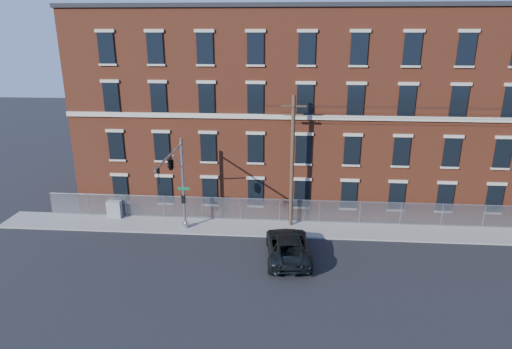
{
  "coord_description": "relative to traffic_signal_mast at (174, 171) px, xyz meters",
  "views": [
    {
      "loc": [
        1.71,
        -25.69,
        14.45
      ],
      "look_at": [
        -0.56,
        4.0,
        4.67
      ],
      "focal_mm": 30.88,
      "sensor_mm": 36.0,
      "label": 1
    }
  ],
  "objects": [
    {
      "name": "utility_cabinet",
      "position": [
        -6.09,
        3.77,
        -4.57
      ],
      "size": [
        1.14,
        0.59,
        1.4
      ],
      "primitive_type": "cube",
      "rotation": [
        0.0,
        0.0,
        -0.02
      ],
      "color": "gray",
      "rests_on": "sidewalk"
    },
    {
      "name": "mill_building",
      "position": [
        18.0,
        11.75,
        2.76
      ],
      "size": [
        55.3,
        14.32,
        16.3
      ],
      "color": "brown",
      "rests_on": "ground"
    },
    {
      "name": "sidewalk",
      "position": [
        18.0,
        2.82,
        -5.33
      ],
      "size": [
        65.0,
        3.0,
        0.12
      ],
      "primitive_type": "cube",
      "color": "gray",
      "rests_on": "ground"
    },
    {
      "name": "ground",
      "position": [
        6.0,
        -2.18,
        -5.39
      ],
      "size": [
        140.0,
        140.0,
        0.0
      ],
      "primitive_type": "plane",
      "color": "black",
      "rests_on": "ground"
    },
    {
      "name": "pickup_truck",
      "position": [
        7.81,
        -1.56,
        -4.56
      ],
      "size": [
        3.23,
        6.19,
        1.67
      ],
      "primitive_type": "imported",
      "rotation": [
        0.0,
        0.0,
        3.22
      ],
      "color": "black",
      "rests_on": "ground"
    },
    {
      "name": "utility_pole_near",
      "position": [
        8.0,
        3.42,
        -0.05
      ],
      "size": [
        1.8,
        0.28,
        10.0
      ],
      "color": "#422F21",
      "rests_on": "ground"
    },
    {
      "name": "chain_link_fence",
      "position": [
        18.0,
        4.12,
        -4.33
      ],
      "size": [
        59.06,
        0.06,
        1.85
      ],
      "color": "#A5A8AD",
      "rests_on": "ground"
    },
    {
      "name": "traffic_signal_mast",
      "position": [
        0.0,
        0.0,
        0.0
      ],
      "size": [
        0.9,
        6.75,
        7.0
      ],
      "color": "#9EA0A5",
      "rests_on": "ground"
    }
  ]
}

